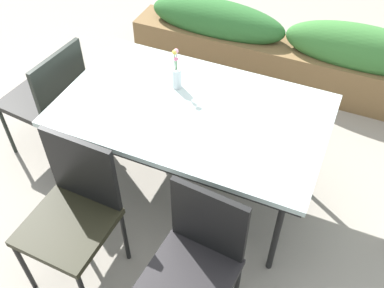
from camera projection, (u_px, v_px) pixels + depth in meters
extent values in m
plane|color=gray|center=(199.00, 192.00, 3.12)|extent=(12.00, 12.00, 0.00)
cube|color=#B2C6C1|center=(192.00, 111.00, 2.60)|extent=(1.58, 0.96, 0.03)
cube|color=black|center=(192.00, 114.00, 2.62)|extent=(1.55, 0.94, 0.02)
cylinder|color=black|center=(74.00, 162.00, 2.83)|extent=(0.04, 0.04, 0.73)
cylinder|color=black|center=(277.00, 233.00, 2.45)|extent=(0.04, 0.04, 0.73)
cylinder|color=black|center=(129.00, 97.00, 3.29)|extent=(0.04, 0.04, 0.73)
cylinder|color=black|center=(307.00, 148.00, 2.91)|extent=(0.04, 0.04, 0.73)
cube|color=black|center=(189.00, 277.00, 2.15)|extent=(0.45, 0.45, 0.04)
cube|color=black|center=(208.00, 221.00, 2.11)|extent=(0.40, 0.06, 0.43)
cylinder|color=black|center=(237.00, 286.00, 2.37)|extent=(0.03, 0.03, 0.46)
cylinder|color=black|center=(176.00, 256.00, 2.50)|extent=(0.03, 0.03, 0.46)
cube|color=black|center=(67.00, 227.00, 2.34)|extent=(0.46, 0.46, 0.04)
cube|color=black|center=(82.00, 170.00, 2.30)|extent=(0.42, 0.04, 0.46)
cylinder|color=black|center=(24.00, 266.00, 2.45)|extent=(0.03, 0.03, 0.47)
cylinder|color=black|center=(125.00, 236.00, 2.58)|extent=(0.03, 0.03, 0.47)
cylinder|color=black|center=(68.00, 212.00, 2.71)|extent=(0.03, 0.03, 0.47)
cube|color=black|center=(43.00, 99.00, 3.13)|extent=(0.53, 0.53, 0.04)
cube|color=black|center=(61.00, 83.00, 2.89)|extent=(0.07, 0.46, 0.43)
cylinder|color=black|center=(7.00, 131.00, 3.24)|extent=(0.03, 0.03, 0.45)
cylinder|color=black|center=(48.00, 97.00, 3.51)|extent=(0.03, 0.03, 0.45)
cylinder|color=black|center=(53.00, 152.00, 3.08)|extent=(0.03, 0.03, 0.45)
cylinder|color=black|center=(92.00, 115.00, 3.36)|extent=(0.03, 0.03, 0.45)
cylinder|color=silver|center=(177.00, 78.00, 2.68)|extent=(0.06, 0.06, 0.14)
cylinder|color=#2D662D|center=(175.00, 64.00, 2.60)|extent=(0.01, 0.01, 0.16)
sphere|color=#EFCC4C|center=(174.00, 52.00, 2.54)|extent=(0.03, 0.03, 0.03)
cylinder|color=#2D662D|center=(176.00, 67.00, 2.62)|extent=(0.01, 0.01, 0.12)
sphere|color=pink|center=(176.00, 59.00, 2.58)|extent=(0.03, 0.03, 0.03)
cylinder|color=#2D662D|center=(176.00, 63.00, 2.60)|extent=(0.01, 0.01, 0.17)
sphere|color=pink|center=(176.00, 51.00, 2.54)|extent=(0.03, 0.03, 0.03)
cube|color=brown|center=(281.00, 64.00, 3.89)|extent=(2.75, 0.36, 0.38)
ellipsoid|color=#2D662D|center=(217.00, 20.00, 3.85)|extent=(1.24, 0.33, 0.36)
ellipsoid|color=#387233|center=(362.00, 49.00, 3.49)|extent=(1.24, 0.33, 0.40)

